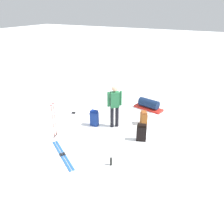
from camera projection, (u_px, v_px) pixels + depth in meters
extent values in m
plane|color=white|center=(112.00, 128.00, 8.99)|extent=(80.00, 80.00, 0.00)
cylinder|color=black|center=(117.00, 116.00, 8.97)|extent=(0.14, 0.14, 0.85)
cylinder|color=black|center=(112.00, 117.00, 8.92)|extent=(0.14, 0.14, 0.85)
cube|color=#226239|center=(115.00, 100.00, 8.64)|extent=(0.39, 0.40, 0.60)
cylinder|color=#226239|center=(121.00, 98.00, 8.68)|extent=(0.09, 0.09, 0.58)
cylinder|color=#226239|center=(108.00, 99.00, 8.57)|extent=(0.09, 0.09, 0.58)
sphere|color=tan|center=(115.00, 88.00, 8.45)|extent=(0.22, 0.22, 0.22)
cube|color=silver|center=(74.00, 113.00, 10.25)|extent=(0.76, 1.68, 0.02)
cube|color=black|center=(74.00, 112.00, 10.24)|extent=(0.11, 0.15, 0.03)
cube|color=silver|center=(73.00, 114.00, 10.16)|extent=(0.76, 1.68, 0.02)
cube|color=black|center=(73.00, 113.00, 10.15)|extent=(0.11, 0.15, 0.03)
cube|color=#285EA7|center=(61.00, 155.00, 7.36)|extent=(1.05, 1.55, 0.02)
cube|color=black|center=(61.00, 155.00, 7.34)|extent=(0.13, 0.15, 0.03)
cube|color=#285EA7|center=(64.00, 154.00, 7.40)|extent=(1.05, 1.55, 0.02)
cube|color=black|center=(64.00, 154.00, 7.39)|extent=(0.13, 0.15, 0.03)
cube|color=navy|center=(94.00, 119.00, 9.08)|extent=(0.22, 0.31, 0.57)
cube|color=navy|center=(94.00, 112.00, 8.94)|extent=(0.20, 0.28, 0.08)
cube|color=black|center=(141.00, 133.00, 8.08)|extent=(0.30, 0.39, 0.55)
cube|color=black|center=(142.00, 126.00, 7.95)|extent=(0.27, 0.35, 0.08)
cube|color=brown|center=(144.00, 119.00, 9.23)|extent=(0.40, 0.38, 0.46)
cube|color=brown|center=(144.00, 113.00, 9.11)|extent=(0.36, 0.34, 0.08)
cylinder|color=maroon|center=(53.00, 122.00, 8.09)|extent=(0.02, 0.02, 1.26)
sphere|color=#A51919|center=(51.00, 105.00, 7.81)|extent=(0.05, 0.05, 0.05)
cylinder|color=black|center=(55.00, 136.00, 8.33)|extent=(0.07, 0.07, 0.01)
cylinder|color=maroon|center=(55.00, 120.00, 8.23)|extent=(0.02, 0.02, 1.26)
sphere|color=#A51919|center=(53.00, 103.00, 7.95)|extent=(0.05, 0.05, 0.05)
cylinder|color=black|center=(57.00, 134.00, 8.47)|extent=(0.07, 0.07, 0.01)
cube|color=red|center=(148.00, 108.00, 10.63)|extent=(0.71, 1.40, 0.09)
cylinder|color=#142546|center=(149.00, 103.00, 10.52)|extent=(0.58, 1.00, 0.40)
cylinder|color=black|center=(111.00, 161.00, 6.87)|extent=(0.07, 0.07, 0.26)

